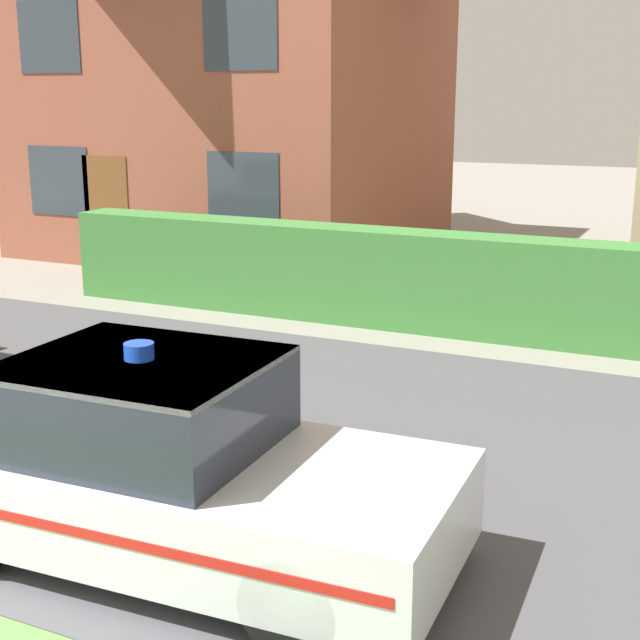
% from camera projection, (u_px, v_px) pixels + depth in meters
% --- Properties ---
extents(road_strip, '(28.00, 6.81, 0.01)m').
position_uv_depth(road_strip, '(242.00, 431.00, 8.67)').
color(road_strip, '#4C4C51').
rests_on(road_strip, ground).
extents(garden_hedge, '(12.40, 0.71, 1.36)m').
position_uv_depth(garden_hedge, '(459.00, 284.00, 12.09)').
color(garden_hedge, '#3D7F38').
rests_on(garden_hedge, ground).
extents(police_car, '(3.99, 1.85, 1.52)m').
position_uv_depth(police_car, '(168.00, 466.00, 6.21)').
color(police_car, black).
rests_on(police_car, road_strip).
extents(house_left, '(7.68, 7.10, 7.86)m').
position_uv_depth(house_left, '(238.00, 54.00, 18.41)').
color(house_left, '#93513D').
rests_on(house_left, ground).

